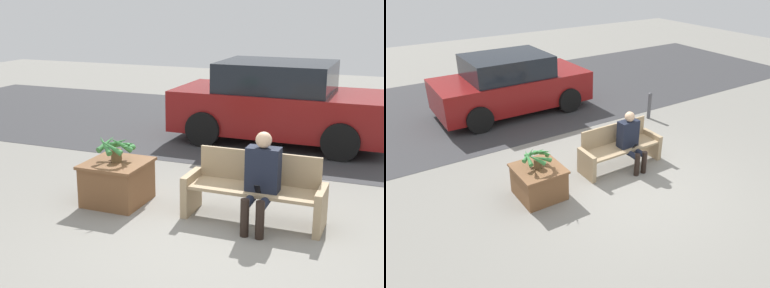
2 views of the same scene
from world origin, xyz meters
TOP-DOWN VIEW (x-y plane):
  - ground_plane at (0.00, 0.00)m, footprint 30.00×30.00m
  - road_surface at (0.00, 5.54)m, footprint 20.00×6.00m
  - bench at (0.30, 0.67)m, footprint 1.74×0.54m
  - person_seated at (0.42, 0.49)m, footprint 0.40×0.59m
  - planter_box at (-1.58, 0.55)m, footprint 0.80×0.83m
  - potted_plant at (-1.57, 0.56)m, footprint 0.54×0.54m
  - parked_car at (-0.32, 4.58)m, footprint 4.04×1.98m
  - bollard_post at (2.47, 2.17)m, footprint 0.10×0.10m

SIDE VIEW (x-z plane):
  - ground_plane at x=0.00m, z-range 0.00..0.00m
  - road_surface at x=0.00m, z-range 0.00..0.01m
  - planter_box at x=-1.58m, z-range 0.02..0.59m
  - bollard_post at x=2.47m, z-range 0.02..0.72m
  - bench at x=0.30m, z-range -0.02..0.81m
  - person_seated at x=0.42m, z-range 0.05..1.22m
  - parked_car at x=-0.32m, z-range -0.02..1.53m
  - potted_plant at x=-1.57m, z-range 0.58..0.99m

